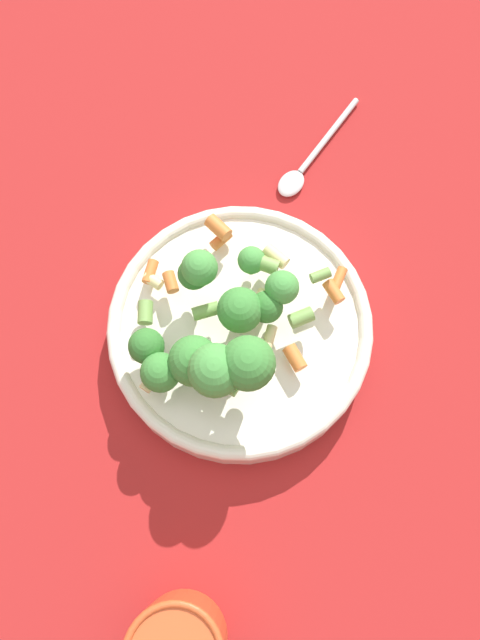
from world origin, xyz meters
TOP-DOWN VIEW (x-y plane):
  - ground_plane at (0.00, 0.00)m, footprint 3.00×3.00m
  - bowl at (0.00, 0.00)m, footprint 0.26×0.26m
  - pasta_salad at (0.03, 0.01)m, footprint 0.23×0.19m
  - spoon at (-0.16, -0.15)m, footprint 0.14×0.09m

SIDE VIEW (x-z plane):
  - ground_plane at x=0.00m, z-range 0.00..0.00m
  - spoon at x=-0.16m, z-range 0.00..0.01m
  - bowl at x=0.00m, z-range 0.00..0.04m
  - pasta_salad at x=0.03m, z-range 0.04..0.13m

